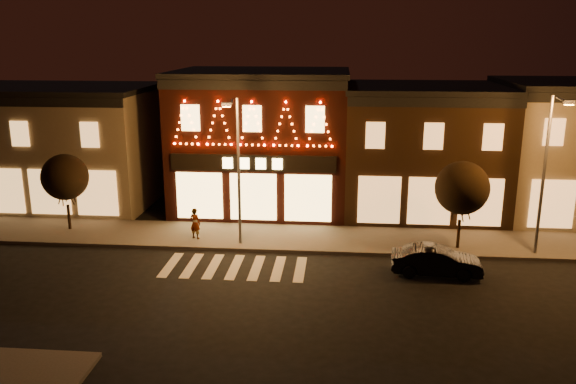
# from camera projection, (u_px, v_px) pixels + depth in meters

# --- Properties ---
(ground) EXTENTS (120.00, 120.00, 0.00)m
(ground) POSITION_uv_depth(u_px,v_px,m) (217.00, 306.00, 22.84)
(ground) COLOR black
(ground) RESTS_ON ground
(sidewalk_far) EXTENTS (44.00, 4.00, 0.15)m
(sidewalk_far) POSITION_uv_depth(u_px,v_px,m) (286.00, 238.00, 30.35)
(sidewalk_far) COLOR #47423D
(sidewalk_far) RESTS_ON ground
(building_left) EXTENTS (12.20, 8.28, 7.30)m
(building_left) POSITION_uv_depth(u_px,v_px,m) (57.00, 144.00, 36.48)
(building_left) COLOR #776A55
(building_left) RESTS_ON ground
(building_pulp) EXTENTS (10.20, 8.34, 8.30)m
(building_pulp) POSITION_uv_depth(u_px,v_px,m) (263.00, 140.00, 35.21)
(building_pulp) COLOR black
(building_pulp) RESTS_ON ground
(building_right_a) EXTENTS (9.20, 8.28, 7.50)m
(building_right_a) POSITION_uv_depth(u_px,v_px,m) (422.00, 149.00, 34.50)
(building_right_a) COLOR #392413
(building_right_a) RESTS_ON ground
(streetlamp_mid) EXTENTS (0.55, 1.66, 7.25)m
(streetlamp_mid) POSITION_uv_depth(u_px,v_px,m) (237.00, 161.00, 28.09)
(streetlamp_mid) COLOR #59595E
(streetlamp_mid) RESTS_ON sidewalk_far
(streetlamp_right) EXTENTS (0.50, 1.72, 7.51)m
(streetlamp_right) POSITION_uv_depth(u_px,v_px,m) (547.00, 164.00, 26.69)
(streetlamp_right) COLOR #59595E
(streetlamp_right) RESTS_ON sidewalk_far
(tree_left) EXTENTS (2.45, 2.45, 4.09)m
(tree_left) POSITION_uv_depth(u_px,v_px,m) (65.00, 177.00, 30.81)
(tree_left) COLOR black
(tree_left) RESTS_ON sidewalk_far
(tree_right) EXTENTS (2.59, 2.59, 4.33)m
(tree_right) POSITION_uv_depth(u_px,v_px,m) (462.00, 188.00, 27.96)
(tree_right) COLOR black
(tree_right) RESTS_ON sidewalk_far
(dark_sedan) EXTENTS (3.99, 1.60, 1.29)m
(dark_sedan) POSITION_uv_depth(u_px,v_px,m) (436.00, 261.00, 25.68)
(dark_sedan) COLOR black
(dark_sedan) RESTS_ON ground
(pedestrian) EXTENTS (0.69, 0.58, 1.62)m
(pedestrian) POSITION_uv_depth(u_px,v_px,m) (195.00, 223.00, 29.83)
(pedestrian) COLOR gray
(pedestrian) RESTS_ON sidewalk_far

